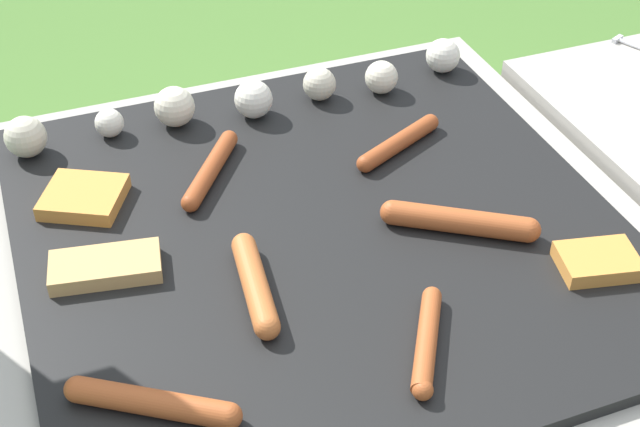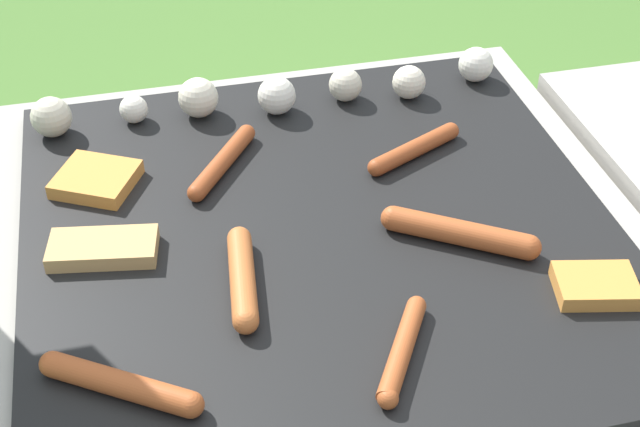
% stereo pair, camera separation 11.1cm
% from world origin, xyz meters
% --- Properties ---
extents(grill, '(0.84, 0.84, 0.41)m').
position_xyz_m(grill, '(0.00, 0.00, 0.21)').
color(grill, '#9E998E').
rests_on(grill, ground_plane).
extents(sausage_front_center, '(0.05, 0.17, 0.03)m').
position_xyz_m(sausage_front_center, '(-0.11, -0.09, 0.43)').
color(sausage_front_center, '#B7602D').
rests_on(sausage_front_center, grill).
extents(sausage_mid_right, '(0.15, 0.09, 0.02)m').
position_xyz_m(sausage_mid_right, '(0.16, 0.12, 0.43)').
color(sausage_mid_right, '#93421E').
rests_on(sausage_mid_right, grill).
extents(sausage_back_center, '(0.17, 0.12, 0.03)m').
position_xyz_m(sausage_back_center, '(0.16, -0.07, 0.43)').
color(sausage_back_center, '#A34C23').
rests_on(sausage_back_center, grill).
extents(sausage_back_left, '(0.09, 0.14, 0.02)m').
position_xyz_m(sausage_back_left, '(0.03, -0.23, 0.43)').
color(sausage_back_left, '#A34C23').
rests_on(sausage_back_left, grill).
extents(sausage_front_left, '(0.16, 0.11, 0.03)m').
position_xyz_m(sausage_front_left, '(-0.26, -0.21, 0.43)').
color(sausage_front_left, '#A34C23').
rests_on(sausage_front_left, grill).
extents(sausage_front_right, '(0.11, 0.15, 0.02)m').
position_xyz_m(sausage_front_right, '(-0.10, 0.15, 0.43)').
color(sausage_front_right, '#93421E').
rests_on(sausage_front_right, grill).
extents(bread_slice_center, '(0.14, 0.08, 0.02)m').
position_xyz_m(bread_slice_center, '(-0.27, 0.01, 0.42)').
color(bread_slice_center, tan).
rests_on(bread_slice_center, grill).
extents(bread_slice_right, '(0.10, 0.08, 0.02)m').
position_xyz_m(bread_slice_right, '(0.28, -0.19, 0.42)').
color(bread_slice_right, '#D18438').
rests_on(bread_slice_right, grill).
extents(bread_slice_left, '(0.13, 0.13, 0.02)m').
position_xyz_m(bread_slice_left, '(-0.27, 0.15, 0.42)').
color(bread_slice_left, '#D18438').
rests_on(bread_slice_left, grill).
extents(mushroom_row, '(0.70, 0.08, 0.06)m').
position_xyz_m(mushroom_row, '(-0.01, 0.29, 0.44)').
color(mushroom_row, beige).
rests_on(mushroom_row, grill).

